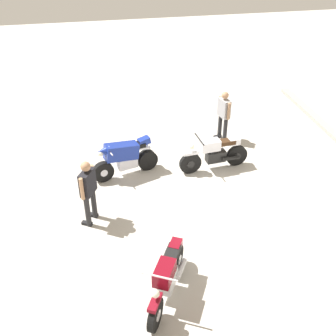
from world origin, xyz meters
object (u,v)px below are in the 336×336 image
at_px(motorcycle_silver_cruiser, 215,153).
at_px(person_in_gray_shirt, 224,113).
at_px(motorcycle_maroon_cruiser, 167,278).
at_px(person_in_black_shirt, 88,188).
at_px(motorcycle_blue_sportbike, 125,157).

bearing_deg(motorcycle_silver_cruiser, person_in_gray_shirt, -120.85).
height_order(motorcycle_silver_cruiser, motorcycle_maroon_cruiser, same).
bearing_deg(motorcycle_silver_cruiser, motorcycle_maroon_cruiser, 56.44).
bearing_deg(motorcycle_maroon_cruiser, person_in_gray_shirt, -178.76).
bearing_deg(person_in_black_shirt, motorcycle_blue_sportbike, -90.79).
bearing_deg(person_in_gray_shirt, person_in_black_shirt, 24.02).
distance_m(motorcycle_maroon_cruiser, person_in_gray_shirt, 6.65).
xyz_separation_m(motorcycle_silver_cruiser, motorcycle_maroon_cruiser, (4.29, -2.24, 0.00)).
xyz_separation_m(motorcycle_silver_cruiser, person_in_gray_shirt, (-1.63, 0.75, 0.43)).
relative_size(motorcycle_blue_sportbike, motorcycle_silver_cruiser, 0.92).
bearing_deg(person_in_gray_shirt, motorcycle_blue_sportbike, 10.23).
relative_size(motorcycle_silver_cruiser, motorcycle_maroon_cruiser, 1.10).
height_order(motorcycle_silver_cruiser, person_in_gray_shirt, person_in_gray_shirt).
height_order(motorcycle_maroon_cruiser, person_in_gray_shirt, person_in_gray_shirt).
bearing_deg(motorcycle_blue_sportbike, person_in_black_shirt, 44.54).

